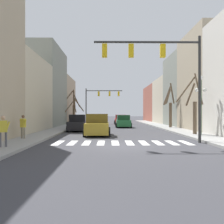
# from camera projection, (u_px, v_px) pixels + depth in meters

# --- Properties ---
(ground_plane) EXTENTS (240.00, 240.00, 0.00)m
(ground_plane) POSITION_uv_depth(u_px,v_px,m) (124.00, 146.00, 14.85)
(ground_plane) COLOR #38383D
(sidewalk_left) EXTENTS (2.25, 90.00, 0.15)m
(sidewalk_left) POSITION_uv_depth(u_px,v_px,m) (13.00, 145.00, 14.77)
(sidewalk_left) COLOR gray
(sidewalk_left) RESTS_ON ground_plane
(building_row_left) EXTENTS (6.00, 42.53, 11.46)m
(building_row_left) POSITION_uv_depth(u_px,v_px,m) (22.00, 86.00, 28.92)
(building_row_left) COLOR tan
(building_row_left) RESTS_ON ground_plane
(building_row_right) EXTENTS (6.00, 54.18, 10.30)m
(building_row_right) POSITION_uv_depth(u_px,v_px,m) (194.00, 93.00, 34.61)
(building_row_right) COLOR beige
(building_row_right) RESTS_ON ground_plane
(crosswalk_stripes) EXTENTS (8.55, 2.60, 0.01)m
(crosswalk_stripes) POSITION_uv_depth(u_px,v_px,m) (122.00, 143.00, 16.57)
(crosswalk_stripes) COLOR white
(crosswalk_stripes) RESTS_ON ground_plane
(traffic_signal_near) EXTENTS (6.79, 0.28, 6.78)m
(traffic_signal_near) POSITION_uv_depth(u_px,v_px,m) (162.00, 64.00, 16.56)
(traffic_signal_near) COLOR #2D2D2D
(traffic_signal_near) RESTS_ON ground_plane
(traffic_signal_far) EXTENTS (6.52, 0.28, 6.21)m
(traffic_signal_far) POSITION_uv_depth(u_px,v_px,m) (100.00, 97.00, 46.49)
(traffic_signal_far) COLOR #2D2D2D
(traffic_signal_far) RESTS_ON ground_plane
(street_lamp_right_corner) EXTENTS (0.95, 0.36, 4.70)m
(street_lamp_right_corner) POSITION_uv_depth(u_px,v_px,m) (201.00, 93.00, 20.78)
(street_lamp_right_corner) COLOR #1E4C2D
(street_lamp_right_corner) RESTS_ON sidewalk_right
(car_driving_away_lane) EXTENTS (2.14, 4.24, 1.81)m
(car_driving_away_lane) POSITION_uv_depth(u_px,v_px,m) (97.00, 125.00, 21.83)
(car_driving_away_lane) COLOR #A38423
(car_driving_away_lane) RESTS_ON ground_plane
(car_parked_right_far) EXTENTS (2.21, 4.43, 1.57)m
(car_parked_right_far) POSITION_uv_depth(u_px,v_px,m) (89.00, 120.00, 40.82)
(car_parked_right_far) COLOR silver
(car_parked_right_far) RESTS_ON ground_plane
(car_at_intersection) EXTENTS (2.12, 4.13, 1.64)m
(car_at_intersection) POSITION_uv_depth(u_px,v_px,m) (84.00, 122.00, 32.57)
(car_at_intersection) COLOR silver
(car_at_intersection) RESTS_ON ground_plane
(car_parked_left_far) EXTENTS (2.01, 4.50, 1.71)m
(car_parked_left_far) POSITION_uv_depth(u_px,v_px,m) (78.00, 123.00, 27.19)
(car_parked_left_far) COLOR black
(car_parked_left_far) RESTS_ON ground_plane
(car_parked_left_mid) EXTENTS (2.00, 4.10, 1.60)m
(car_parked_left_mid) POSITION_uv_depth(u_px,v_px,m) (123.00, 122.00, 33.97)
(car_parked_left_mid) COLOR #236B38
(car_parked_left_mid) RESTS_ON ground_plane
(car_parked_right_near) EXTENTS (2.14, 4.77, 1.57)m
(car_parked_right_near) POSITION_uv_depth(u_px,v_px,m) (121.00, 120.00, 42.94)
(car_parked_right_near) COLOR red
(car_parked_right_near) RESTS_ON ground_plane
(pedestrian_on_left_sidewalk) EXTENTS (0.62, 0.46, 1.61)m
(pedestrian_on_left_sidewalk) POSITION_uv_depth(u_px,v_px,m) (3.00, 129.00, 13.39)
(pedestrian_on_left_sidewalk) COLOR #4C4C51
(pedestrian_on_left_sidewalk) RESTS_ON sidewalk_left
(pedestrian_waiting_at_curb) EXTENTS (0.62, 0.45, 1.60)m
(pedestrian_waiting_at_curb) POSITION_uv_depth(u_px,v_px,m) (23.00, 125.00, 17.88)
(pedestrian_waiting_at_curb) COLOR #7A705B
(pedestrian_waiting_at_curb) RESTS_ON sidewalk_left
(street_tree_right_far) EXTENTS (1.88, 2.17, 5.02)m
(street_tree_right_far) POSITION_uv_depth(u_px,v_px,m) (194.00, 108.00, 21.65)
(street_tree_right_far) COLOR brown
(street_tree_right_far) RESTS_ON sidewalk_right
(street_tree_right_mid) EXTENTS (1.54, 1.35, 5.38)m
(street_tree_right_mid) POSITION_uv_depth(u_px,v_px,m) (170.00, 108.00, 31.63)
(street_tree_right_mid) COLOR brown
(street_tree_right_mid) RESTS_ON sidewalk_right
(street_tree_right_near) EXTENTS (2.80, 1.76, 4.08)m
(street_tree_right_near) POSITION_uv_depth(u_px,v_px,m) (74.00, 112.00, 39.90)
(street_tree_right_near) COLOR brown
(street_tree_right_near) RESTS_ON sidewalk_left
(street_tree_left_near) EXTENTS (2.84, 2.11, 5.39)m
(street_tree_left_near) POSITION_uv_depth(u_px,v_px,m) (73.00, 108.00, 41.14)
(street_tree_left_near) COLOR brown
(street_tree_left_near) RESTS_ON sidewalk_left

